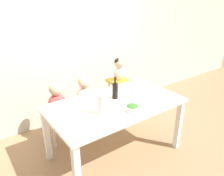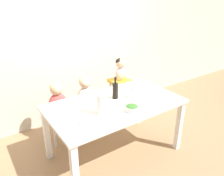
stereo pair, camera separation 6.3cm
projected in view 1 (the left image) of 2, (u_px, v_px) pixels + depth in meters
ground_plane at (115, 152)px, 3.06m from camera, size 14.00×14.00×0.00m
wall_back at (68, 41)px, 3.50m from camera, size 10.00×0.06×2.70m
dining_table at (115, 110)px, 2.80m from camera, size 1.70×0.96×0.77m
chair_far_left at (59, 119)px, 3.18m from camera, size 0.38×0.40×0.44m
chair_far_center at (86, 110)px, 3.42m from camera, size 0.38×0.40×0.44m
chair_right_highchair at (119, 89)px, 3.70m from camera, size 0.32×0.34×0.73m
person_child_left at (57, 99)px, 3.05m from camera, size 0.27×0.18×0.49m
person_child_center at (84, 91)px, 3.30m from camera, size 0.27×0.18×0.49m
person_baby_right at (119, 67)px, 3.55m from camera, size 0.19×0.17×0.37m
wine_bottle at (115, 90)px, 2.85m from camera, size 0.08×0.08×0.30m
paper_towel_roll at (102, 104)px, 2.46m from camera, size 0.11×0.11×0.25m
wine_glass_near at (133, 90)px, 2.86m from camera, size 0.08×0.08×0.17m
salad_bowl_large at (132, 107)px, 2.57m from camera, size 0.17×0.17×0.08m
dinner_plate_front_left at (90, 121)px, 2.35m from camera, size 0.22×0.22×0.01m
dinner_plate_back_left at (74, 104)px, 2.72m from camera, size 0.22×0.22×0.01m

